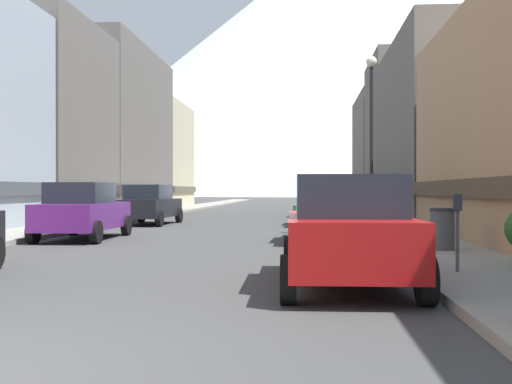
# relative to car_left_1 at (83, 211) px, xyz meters

# --- Properties ---
(sidewalk_left) EXTENTS (2.50, 100.00, 0.15)m
(sidewalk_left) POSITION_rel_car_left_1_xyz_m (-2.45, 21.16, -0.82)
(sidewalk_left) COLOR gray
(sidewalk_left) RESTS_ON ground
(sidewalk_right) EXTENTS (2.50, 100.00, 0.15)m
(sidewalk_right) POSITION_rel_car_left_1_xyz_m (10.05, 21.16, -0.82)
(sidewalk_right) COLOR gray
(sidewalk_right) RESTS_ON ground
(storefront_left_2) EXTENTS (8.72, 8.76, 10.03)m
(storefront_left_2) POSITION_rel_car_left_1_xyz_m (-7.91, 11.38, 3.95)
(storefront_left_2) COLOR #66605B
(storefront_left_2) RESTS_ON ground
(storefront_left_3) EXTENTS (8.81, 13.98, 11.27)m
(storefront_left_3) POSITION_rel_car_left_1_xyz_m (-7.96, 22.89, 4.56)
(storefront_left_3) COLOR #66605B
(storefront_left_3) RESTS_ON ground
(storefront_left_4) EXTENTS (10.29, 9.58, 9.14)m
(storefront_left_4) POSITION_rel_car_left_1_xyz_m (-8.70, 34.72, 3.51)
(storefront_left_4) COLOR beige
(storefront_left_4) RESTS_ON ground
(storefront_right_2) EXTENTS (10.26, 12.03, 8.98)m
(storefront_right_2) POSITION_rel_car_left_1_xyz_m (16.28, 12.27, 3.43)
(storefront_right_2) COLOR #66605B
(storefront_right_2) RESTS_ON ground
(storefront_right_3) EXTENTS (6.81, 8.45, 10.27)m
(storefront_right_3) POSITION_rel_car_left_1_xyz_m (14.55, 22.58, 4.07)
(storefront_right_3) COLOR #66605B
(storefront_right_3) RESTS_ON ground
(storefront_right_4) EXTENTS (6.52, 11.07, 9.31)m
(storefront_right_4) POSITION_rel_car_left_1_xyz_m (14.41, 32.84, 3.59)
(storefront_right_4) COLOR #66605B
(storefront_right_4) RESTS_ON ground
(car_left_1) EXTENTS (2.18, 4.45, 1.78)m
(car_left_1) POSITION_rel_car_left_1_xyz_m (0.00, 0.00, 0.00)
(car_left_1) COLOR #591E72
(car_left_1) RESTS_ON ground
(car_left_2) EXTENTS (2.24, 4.48, 1.78)m
(car_left_2) POSITION_rel_car_left_1_xyz_m (-0.00, 8.19, 0.00)
(car_left_2) COLOR black
(car_left_2) RESTS_ON ground
(car_right_0) EXTENTS (2.14, 4.44, 1.78)m
(car_right_0) POSITION_rel_car_left_1_xyz_m (7.60, -8.71, 0.00)
(car_right_0) COLOR #9E1111
(car_right_0) RESTS_ON ground
(car_right_1) EXTENTS (2.18, 4.45, 1.78)m
(car_right_1) POSITION_rel_car_left_1_xyz_m (7.60, -0.10, 0.00)
(car_right_1) COLOR #265933
(car_right_1) RESTS_ON ground
(car_right_2) EXTENTS (2.24, 4.48, 1.78)m
(car_right_2) POSITION_rel_car_left_1_xyz_m (7.60, 8.25, 0.00)
(car_right_2) COLOR slate
(car_right_2) RESTS_ON ground
(car_right_3) EXTENTS (2.15, 4.44, 1.78)m
(car_right_3) POSITION_rel_car_left_1_xyz_m (7.60, 16.31, 0.00)
(car_right_3) COLOR #19478C
(car_right_3) RESTS_ON ground
(parking_meter_near) EXTENTS (0.14, 0.10, 1.33)m
(parking_meter_near) POSITION_rel_car_left_1_xyz_m (9.55, -7.87, 0.11)
(parking_meter_near) COLOR #595960
(parking_meter_near) RESTS_ON sidewalk_right
(trash_bin_right) EXTENTS (0.59, 0.59, 0.98)m
(trash_bin_right) POSITION_rel_car_left_1_xyz_m (10.15, -3.99, -0.26)
(trash_bin_right) COLOR #4C5156
(trash_bin_right) RESTS_ON sidewalk_right
(pedestrian_0) EXTENTS (0.36, 0.36, 1.74)m
(pedestrian_0) POSITION_rel_car_left_1_xyz_m (10.05, 4.82, 0.06)
(pedestrian_0) COLOR #333338
(pedestrian_0) RESTS_ON sidewalk_right
(pedestrian_1) EXTENTS (0.36, 0.36, 1.66)m
(pedestrian_1) POSITION_rel_car_left_1_xyz_m (-2.45, 4.87, 0.01)
(pedestrian_1) COLOR brown
(pedestrian_1) RESTS_ON sidewalk_left
(pedestrian_2) EXTENTS (0.36, 0.36, 1.58)m
(pedestrian_2) POSITION_rel_car_left_1_xyz_m (10.05, 10.72, -0.02)
(pedestrian_2) COLOR #333338
(pedestrian_2) RESTS_ON sidewalk_right
(streetlamp_right) EXTENTS (0.36, 0.36, 5.86)m
(streetlamp_right) POSITION_rel_car_left_1_xyz_m (9.15, 1.98, 3.09)
(streetlamp_right) COLOR black
(streetlamp_right) RESTS_ON sidewalk_right
(mountain_backdrop) EXTENTS (283.88, 283.88, 120.67)m
(mountain_backdrop) POSITION_rel_car_left_1_xyz_m (32.49, 246.16, 59.44)
(mountain_backdrop) COLOR silver
(mountain_backdrop) RESTS_ON ground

